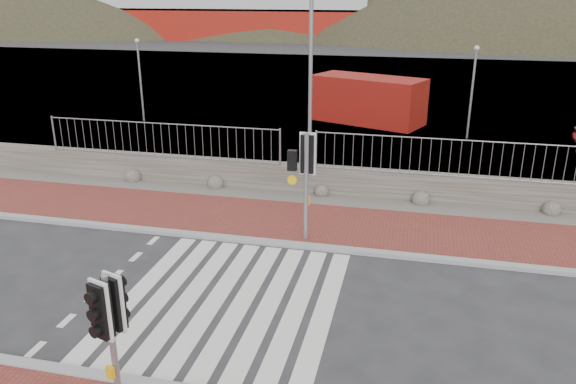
% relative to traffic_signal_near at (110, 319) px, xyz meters
% --- Properties ---
extents(ground, '(220.00, 220.00, 0.00)m').
position_rel_traffic_signal_near_xyz_m(ground, '(0.50, 3.78, -1.84)').
color(ground, '#28282B').
rests_on(ground, ground).
extents(sidewalk_far, '(40.00, 3.00, 0.08)m').
position_rel_traffic_signal_near_xyz_m(sidewalk_far, '(0.50, 8.28, -1.80)').
color(sidewalk_far, brown).
rests_on(sidewalk_far, ground).
extents(kerb_far, '(40.00, 0.25, 0.12)m').
position_rel_traffic_signal_near_xyz_m(kerb_far, '(0.50, 6.78, -1.79)').
color(kerb_far, gray).
rests_on(kerb_far, ground).
extents(zebra_crossing, '(4.62, 5.60, 0.01)m').
position_rel_traffic_signal_near_xyz_m(zebra_crossing, '(0.50, 3.78, -1.84)').
color(zebra_crossing, silver).
rests_on(zebra_crossing, ground).
extents(gravel_strip, '(40.00, 1.50, 0.06)m').
position_rel_traffic_signal_near_xyz_m(gravel_strip, '(0.50, 10.28, -1.81)').
color(gravel_strip, '#59544C').
rests_on(gravel_strip, ground).
extents(stone_wall, '(40.00, 0.60, 0.90)m').
position_rel_traffic_signal_near_xyz_m(stone_wall, '(0.50, 11.08, -1.39)').
color(stone_wall, '#4D473F').
rests_on(stone_wall, ground).
extents(railing, '(18.07, 0.07, 1.22)m').
position_rel_traffic_signal_near_xyz_m(railing, '(0.50, 10.93, -0.02)').
color(railing, gray).
rests_on(railing, stone_wall).
extents(quay, '(120.00, 40.00, 0.50)m').
position_rel_traffic_signal_near_xyz_m(quay, '(0.50, 31.68, -1.84)').
color(quay, '#4C4C4F').
rests_on(quay, ground).
extents(water, '(220.00, 50.00, 0.05)m').
position_rel_traffic_signal_near_xyz_m(water, '(0.50, 66.68, -1.84)').
color(water, '#3F4C54').
rests_on(water, ground).
extents(hills_backdrop, '(254.00, 90.00, 100.00)m').
position_rel_traffic_signal_near_xyz_m(hills_backdrop, '(7.24, 91.68, -24.90)').
color(hills_backdrop, '#292D1B').
rests_on(hills_backdrop, ground).
extents(traffic_signal_near, '(0.42, 0.32, 2.56)m').
position_rel_traffic_signal_near_xyz_m(traffic_signal_near, '(0.00, 0.00, 0.00)').
color(traffic_signal_near, gray).
rests_on(traffic_signal_near, ground).
extents(traffic_signal_far, '(0.71, 0.26, 3.00)m').
position_rel_traffic_signal_near_xyz_m(traffic_signal_far, '(1.48, 7.20, 0.33)').
color(traffic_signal_far, gray).
rests_on(traffic_signal_far, ground).
extents(streetlight, '(1.59, 0.41, 7.51)m').
position_rel_traffic_signal_near_xyz_m(streetlight, '(0.83, 11.90, 2.38)').
color(streetlight, gray).
rests_on(streetlight, ground).
extents(shipping_container, '(5.95, 4.16, 2.29)m').
position_rel_traffic_signal_near_xyz_m(shipping_container, '(1.74, 21.99, -0.70)').
color(shipping_container, maroon).
rests_on(shipping_container, ground).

